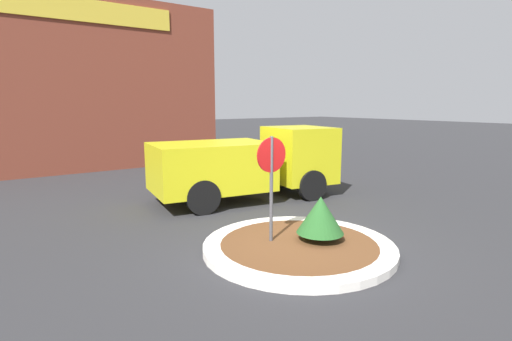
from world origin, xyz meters
name	(u,v)px	position (x,y,z in m)	size (l,w,h in m)	color
ground_plane	(298,250)	(0.00, 0.00, 0.00)	(120.00, 120.00, 0.00)	#2D2D30
traffic_island	(299,247)	(0.00, 0.00, 0.08)	(3.85, 3.85, 0.16)	silver
stop_sign	(271,172)	(-0.37, 0.44, 1.59)	(0.70, 0.07, 2.30)	#4C4C51
island_shrub	(320,215)	(0.47, -0.12, 0.70)	(0.97, 0.97, 0.92)	brown
utility_truck	(248,162)	(1.65, 4.21, 1.15)	(5.88, 2.97, 2.18)	gold
storefront_building	(30,85)	(-2.80, 15.18, 3.74)	(15.76, 6.07, 7.47)	brown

